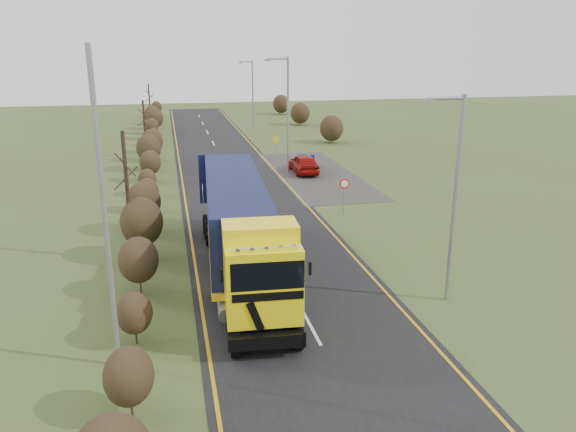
{
  "coord_description": "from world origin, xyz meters",
  "views": [
    {
      "loc": [
        -4.59,
        -21.52,
        9.59
      ],
      "look_at": [
        0.67,
        2.83,
        2.03
      ],
      "focal_mm": 35.0,
      "sensor_mm": 36.0,
      "label": 1
    }
  ],
  "objects_px": {
    "lorry": "(239,223)",
    "car_blue_sedan": "(306,162)",
    "speed_sign": "(344,190)",
    "streetlight_near": "(454,193)",
    "car_red_hatchback": "(304,164)"
  },
  "relations": [
    {
      "from": "car_red_hatchback",
      "to": "car_blue_sedan",
      "type": "relative_size",
      "value": 1.16
    },
    {
      "from": "lorry",
      "to": "car_blue_sedan",
      "type": "bearing_deg",
      "value": 72.11
    },
    {
      "from": "streetlight_near",
      "to": "speed_sign",
      "type": "xyz_separation_m",
      "value": [
        -0.27,
        12.23,
        -2.89
      ]
    },
    {
      "from": "car_blue_sedan",
      "to": "streetlight_near",
      "type": "bearing_deg",
      "value": 99.24
    },
    {
      "from": "car_blue_sedan",
      "to": "speed_sign",
      "type": "distance_m",
      "value": 12.63
    },
    {
      "from": "lorry",
      "to": "speed_sign",
      "type": "xyz_separation_m",
      "value": [
        7.27,
        7.92,
        -0.86
      ]
    },
    {
      "from": "car_red_hatchback",
      "to": "streetlight_near",
      "type": "height_order",
      "value": "streetlight_near"
    },
    {
      "from": "car_red_hatchback",
      "to": "car_blue_sedan",
      "type": "distance_m",
      "value": 1.26
    },
    {
      "from": "car_blue_sedan",
      "to": "streetlight_near",
      "type": "distance_m",
      "value": 25.09
    },
    {
      "from": "car_blue_sedan",
      "to": "streetlight_near",
      "type": "height_order",
      "value": "streetlight_near"
    },
    {
      "from": "car_blue_sedan",
      "to": "streetlight_near",
      "type": "relative_size",
      "value": 0.48
    },
    {
      "from": "streetlight_near",
      "to": "speed_sign",
      "type": "distance_m",
      "value": 12.57
    },
    {
      "from": "lorry",
      "to": "streetlight_near",
      "type": "height_order",
      "value": "streetlight_near"
    },
    {
      "from": "lorry",
      "to": "car_red_hatchback",
      "type": "height_order",
      "value": "lorry"
    },
    {
      "from": "streetlight_near",
      "to": "lorry",
      "type": "bearing_deg",
      "value": 150.25
    }
  ]
}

